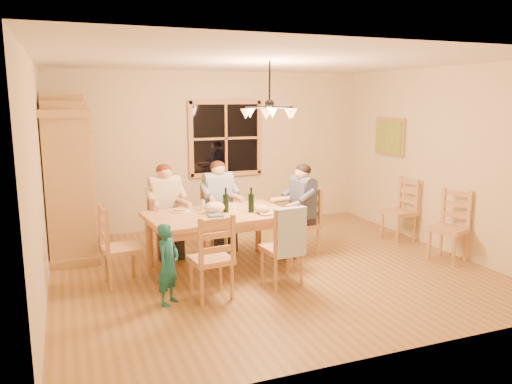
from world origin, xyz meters
name	(u,v)px	position (x,y,z in m)	size (l,w,h in m)	color
floor	(269,268)	(0.00, 0.00, 0.00)	(5.50, 5.50, 0.00)	olive
ceiling	(270,61)	(0.00, 0.00, 2.70)	(5.50, 5.00, 0.02)	white
wall_back	(214,150)	(0.00, 2.50, 1.35)	(5.50, 0.02, 2.70)	beige
wall_left	(38,181)	(-2.75, 0.00, 1.35)	(0.02, 5.00, 2.70)	beige
wall_right	(440,159)	(2.75, 0.00, 1.35)	(0.02, 5.00, 2.70)	beige
window	(226,138)	(0.20, 2.47, 1.55)	(1.30, 0.06, 1.30)	black
painting	(390,137)	(2.71, 1.20, 1.60)	(0.06, 0.78, 0.64)	#A17D46
chandelier	(269,111)	(0.00, 0.00, 2.08)	(0.77, 0.68, 0.71)	black
armoire	(69,183)	(-2.42, 1.60, 1.06)	(0.66, 1.40, 2.30)	#A17D46
dining_table	(219,221)	(-0.62, 0.22, 0.66)	(1.94, 1.30, 0.76)	#A77D4A
chair_far_left	(166,235)	(-1.17, 1.03, 0.30)	(0.48, 0.46, 0.99)	tan
chair_far_right	(219,229)	(-0.35, 1.12, 0.30)	(0.48, 0.46, 0.99)	tan
chair_near_left	(211,272)	(-0.99, -0.69, 0.30)	(0.48, 0.46, 0.99)	tan
chair_near_right	(282,260)	(-0.08, -0.60, 0.30)	(0.48, 0.46, 0.99)	tan
chair_end_left	(122,261)	(-1.89, 0.09, 0.30)	(0.46, 0.48, 0.99)	tan
chair_end_right	(301,235)	(0.65, 0.34, 0.30)	(0.46, 0.48, 0.99)	tan
adult_woman	(165,199)	(-1.17, 1.03, 0.84)	(0.42, 0.46, 0.87)	beige
adult_plaid_man	(218,194)	(-0.35, 1.12, 0.84)	(0.42, 0.46, 0.87)	#345B90
adult_slate_man	(302,198)	(0.65, 0.34, 0.84)	(0.46, 0.42, 0.87)	#3D4963
towel	(290,232)	(-0.06, -0.79, 0.70)	(0.38, 0.10, 0.58)	#A6C3E1
wine_bottle_a	(226,200)	(-0.52, 0.24, 0.93)	(0.08, 0.08, 0.33)	black
wine_bottle_b	(251,200)	(-0.21, 0.12, 0.93)	(0.08, 0.08, 0.33)	black
plate_woman	(180,211)	(-1.07, 0.49, 0.77)	(0.26, 0.26, 0.02)	white
plate_plaid	(229,206)	(-0.38, 0.52, 0.77)	(0.26, 0.26, 0.02)	white
plate_slate	(259,208)	(-0.02, 0.31, 0.77)	(0.26, 0.26, 0.02)	white
wine_glass_a	(203,205)	(-0.78, 0.46, 0.83)	(0.06, 0.06, 0.14)	silver
wine_glass_b	(252,202)	(-0.08, 0.39, 0.83)	(0.06, 0.06, 0.14)	silver
cap	(262,209)	(-0.09, 0.01, 0.82)	(0.20, 0.20, 0.11)	tan
napkin	(216,216)	(-0.72, 0.04, 0.78)	(0.18, 0.14, 0.03)	slate
cloth_bundle	(214,208)	(-0.68, 0.23, 0.84)	(0.28, 0.22, 0.15)	beige
child	(168,264)	(-1.48, -0.69, 0.45)	(0.33, 0.22, 0.91)	#186770
chair_spare_front	(448,240)	(2.45, -0.61, 0.30)	(0.55, 0.57, 0.99)	tan
chair_spare_back	(398,222)	(2.45, 0.50, 0.30)	(0.46, 0.48, 0.99)	tan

